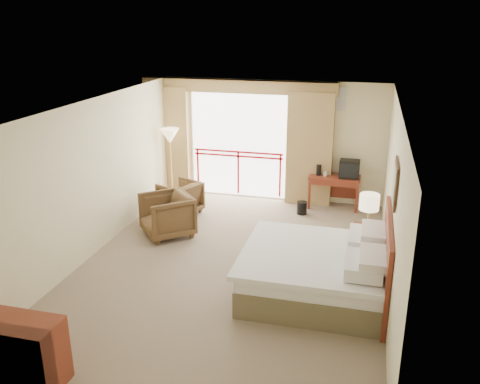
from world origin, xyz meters
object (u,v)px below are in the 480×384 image
(nightstand, at_px, (365,247))
(dresser, at_px, (10,351))
(desk, at_px, (334,183))
(tv, at_px, (349,169))
(armchair_near, at_px, (168,235))
(floor_lamp, at_px, (170,139))
(bed, at_px, (318,271))
(wastebasket, at_px, (302,208))
(armchair_far, at_px, (181,213))
(side_table, at_px, (160,204))
(table_lamp, at_px, (369,203))

(nightstand, bearing_deg, dresser, -131.02)
(desk, bearing_deg, dresser, -115.97)
(tv, height_order, armchair_near, tv)
(desk, bearing_deg, floor_lamp, -175.23)
(bed, relative_size, wastebasket, 7.88)
(nightstand, distance_m, armchair_far, 4.17)
(armchair_near, distance_m, side_table, 0.83)
(wastebasket, distance_m, side_table, 3.00)
(nightstand, xyz_separation_m, wastebasket, (-1.35, 2.08, -0.20))
(tv, distance_m, wastebasket, 1.32)
(wastebasket, bearing_deg, bed, -78.15)
(wastebasket, bearing_deg, floor_lamp, 175.42)
(table_lamp, distance_m, dresser, 5.64)
(desk, distance_m, tv, 0.46)
(armchair_near, height_order, floor_lamp, floor_lamp)
(floor_lamp, bearing_deg, table_lamp, -27.33)
(side_table, bearing_deg, wastebasket, 22.18)
(nightstand, bearing_deg, armchair_far, 161.98)
(armchair_far, relative_size, floor_lamp, 0.47)
(armchair_near, bearing_deg, desk, 86.88)
(desk, height_order, floor_lamp, floor_lamp)
(armchair_near, bearing_deg, floor_lamp, 157.57)
(armchair_far, xyz_separation_m, side_table, (-0.24, -0.54, 0.37))
(tv, bearing_deg, bed, -112.92)
(table_lamp, xyz_separation_m, dresser, (-3.86, -4.05, -0.70))
(desk, relative_size, side_table, 2.05)
(dresser, bearing_deg, desk, 62.85)
(bed, xyz_separation_m, armchair_near, (-3.04, 1.48, -0.38))
(bed, distance_m, tv, 3.82)
(nightstand, height_order, armchair_far, nightstand)
(floor_lamp, bearing_deg, side_table, -78.67)
(side_table, bearing_deg, dresser, -86.94)
(floor_lamp, bearing_deg, bed, -42.95)
(bed, height_order, desk, bed)
(tv, relative_size, wastebasket, 1.57)
(dresser, bearing_deg, table_lamp, 44.27)
(table_lamp, height_order, desk, table_lamp)
(desk, bearing_deg, wastebasket, -136.20)
(nightstand, relative_size, armchair_near, 0.74)
(side_table, relative_size, floor_lamp, 0.33)
(desk, xyz_separation_m, wastebasket, (-0.62, -0.61, -0.43))
(table_lamp, xyz_separation_m, armchair_far, (-3.88, 1.44, -1.11))
(side_table, bearing_deg, bed, -31.25)
(bed, xyz_separation_m, nightstand, (0.67, 1.14, -0.05))
(armchair_far, bearing_deg, side_table, 0.18)
(bed, xyz_separation_m, desk, (-0.06, 3.83, 0.18))
(desk, bearing_deg, tv, -11.21)
(bed, bearing_deg, side_table, 148.75)
(wastebasket, distance_m, armchair_far, 2.60)
(dresser, bearing_deg, tv, 60.59)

